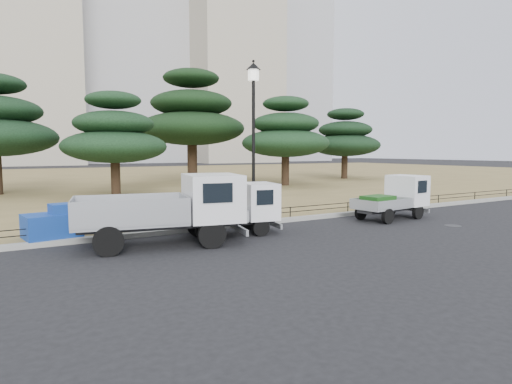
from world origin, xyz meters
TOP-DOWN VIEW (x-y plane):
  - ground at (0.00, 0.00)m, footprint 220.00×220.00m
  - lawn at (0.00, 30.60)m, footprint 120.00×56.00m
  - curb at (0.00, 2.60)m, footprint 120.00×0.25m
  - truck_large at (-3.48, 0.98)m, footprint 4.94×2.68m
  - truck_kei_front at (-1.06, 1.45)m, footprint 3.33×1.83m
  - truck_kei_rear at (5.96, 1.07)m, footprint 3.44×1.74m
  - street_lamp at (0.42, 2.90)m, footprint 0.52×0.52m
  - pipe_fence at (0.00, 2.75)m, footprint 38.00×0.04m
  - tarp_pile at (-6.41, 3.15)m, footprint 1.69×1.36m
  - manhole at (6.50, -1.20)m, footprint 0.60×0.60m
  - pine_center_left at (-2.16, 14.13)m, footprint 5.81×5.81m
  - pine_center_right at (5.88, 22.47)m, footprint 8.69×8.69m
  - pine_east_near at (10.63, 15.75)m, footprint 6.55×6.55m
  - pine_east_far at (19.91, 19.50)m, footprint 6.48×6.48m
  - tower_center_left at (-5.00, 85.00)m, footprint 22.00×20.00m
  - tower_east at (40.00, 82.00)m, footprint 20.00×18.00m
  - tower_far_east at (58.00, 90.00)m, footprint 24.00×20.00m
  - radio_tower at (72.00, 85.00)m, footprint 1.80×1.80m

SIDE VIEW (x-z plane):
  - ground at x=0.00m, z-range 0.00..0.00m
  - manhole at x=6.50m, z-range 0.00..0.01m
  - lawn at x=0.00m, z-range 0.00..0.15m
  - curb at x=0.00m, z-range 0.00..0.16m
  - pipe_fence at x=0.00m, z-range 0.24..0.64m
  - tarp_pile at x=-6.41m, z-range 0.05..1.07m
  - truck_kei_front at x=-1.06m, z-range 0.00..1.67m
  - truck_kei_rear at x=5.96m, z-range 0.00..1.73m
  - truck_large at x=-3.48m, z-range 0.11..2.16m
  - pine_center_left at x=-2.16m, z-range 0.61..6.52m
  - pine_east_far at x=19.91m, z-range 0.65..7.16m
  - pine_east_near at x=10.63m, z-range 0.66..7.28m
  - street_lamp at x=0.42m, z-range 1.17..6.96m
  - pine_center_right at x=5.88m, z-range 0.88..10.10m
  - tower_east at x=40.00m, z-range 0.00..48.00m
  - tower_center_left at x=-5.00m, z-range 0.00..55.00m
  - radio_tower at x=72.00m, z-range -1.46..61.54m
  - tower_far_east at x=58.00m, z-range 0.00..70.00m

